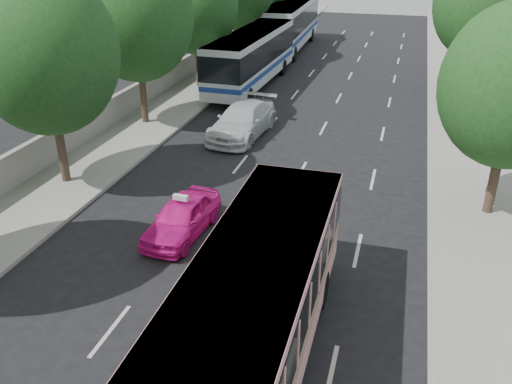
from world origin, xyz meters
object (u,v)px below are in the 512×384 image
(pink_bus, at_px, (253,306))
(pink_taxi, at_px, (182,217))
(white_pickup, at_px, (242,121))
(tour_coach_rear, at_px, (290,21))
(tour_coach_front, at_px, (252,54))

(pink_bus, distance_m, pink_taxi, 7.40)
(pink_taxi, relative_size, white_pickup, 0.71)
(pink_taxi, xyz_separation_m, tour_coach_rear, (-3.45, 32.71, 1.72))
(tour_coach_rear, bearing_deg, pink_taxi, -85.42)
(pink_taxi, relative_size, tour_coach_rear, 0.30)
(pink_bus, xyz_separation_m, tour_coach_rear, (-7.78, 38.54, 0.33))
(tour_coach_front, bearing_deg, pink_taxi, -79.06)
(pink_taxi, xyz_separation_m, white_pickup, (-0.93, 10.33, 0.13))
(pink_taxi, bearing_deg, pink_bus, -49.63)
(white_pickup, xyz_separation_m, tour_coach_rear, (-2.52, 22.38, 1.59))
(pink_bus, relative_size, tour_coach_rear, 0.78)
(pink_taxi, height_order, tour_coach_rear, tour_coach_rear)
(pink_bus, bearing_deg, white_pickup, 107.58)
(tour_coach_front, xyz_separation_m, tour_coach_rear, (-0.27, 12.94, 0.21))
(tour_coach_front, distance_m, tour_coach_rear, 12.94)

